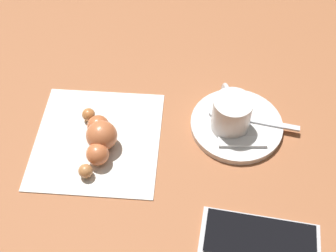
{
  "coord_description": "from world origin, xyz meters",
  "views": [
    {
      "loc": [
        -0.0,
        -0.41,
        0.54
      ],
      "look_at": [
        -0.01,
        0.0,
        0.02
      ],
      "focal_mm": 46.7,
      "sensor_mm": 36.0,
      "label": 1
    }
  ],
  "objects_px": {
    "sugar_packet": "(243,142)",
    "croissant": "(99,137)",
    "espresso_cup": "(232,113)",
    "saucer": "(237,125)",
    "napkin": "(98,139)",
    "teaspoon": "(239,117)",
    "cell_phone": "(260,239)"
  },
  "relations": [
    {
      "from": "saucer",
      "to": "teaspoon",
      "type": "distance_m",
      "value": 0.01
    },
    {
      "from": "espresso_cup",
      "to": "napkin",
      "type": "xyz_separation_m",
      "value": [
        -0.2,
        -0.02,
        -0.04
      ]
    },
    {
      "from": "napkin",
      "to": "croissant",
      "type": "bearing_deg",
      "value": -62.7
    },
    {
      "from": "teaspoon",
      "to": "cell_phone",
      "type": "distance_m",
      "value": 0.2
    },
    {
      "from": "teaspoon",
      "to": "croissant",
      "type": "relative_size",
      "value": 1.07
    },
    {
      "from": "cell_phone",
      "to": "sugar_packet",
      "type": "bearing_deg",
      "value": 94.35
    },
    {
      "from": "saucer",
      "to": "sugar_packet",
      "type": "relative_size",
      "value": 2.01
    },
    {
      "from": "napkin",
      "to": "croissant",
      "type": "relative_size",
      "value": 1.48
    },
    {
      "from": "saucer",
      "to": "napkin",
      "type": "xyz_separation_m",
      "value": [
        -0.21,
        -0.03,
        -0.0
      ]
    },
    {
      "from": "napkin",
      "to": "cell_phone",
      "type": "height_order",
      "value": "cell_phone"
    },
    {
      "from": "saucer",
      "to": "cell_phone",
      "type": "height_order",
      "value": "saucer"
    },
    {
      "from": "saucer",
      "to": "espresso_cup",
      "type": "xyz_separation_m",
      "value": [
        -0.01,
        -0.0,
        0.03
      ]
    },
    {
      "from": "sugar_packet",
      "to": "cell_phone",
      "type": "distance_m",
      "value": 0.15
    },
    {
      "from": "sugar_packet",
      "to": "croissant",
      "type": "xyz_separation_m",
      "value": [
        -0.21,
        -0.0,
        0.01
      ]
    },
    {
      "from": "teaspoon",
      "to": "saucer",
      "type": "bearing_deg",
      "value": -111.17
    },
    {
      "from": "espresso_cup",
      "to": "croissant",
      "type": "relative_size",
      "value": 0.65
    },
    {
      "from": "sugar_packet",
      "to": "espresso_cup",
      "type": "bearing_deg",
      "value": 116.05
    },
    {
      "from": "sugar_packet",
      "to": "napkin",
      "type": "bearing_deg",
      "value": 176.71
    },
    {
      "from": "saucer",
      "to": "croissant",
      "type": "height_order",
      "value": "croissant"
    },
    {
      "from": "napkin",
      "to": "cell_phone",
      "type": "relative_size",
      "value": 1.19
    },
    {
      "from": "teaspoon",
      "to": "cell_phone",
      "type": "xyz_separation_m",
      "value": [
        0.01,
        -0.2,
        -0.01
      ]
    },
    {
      "from": "teaspoon",
      "to": "napkin",
      "type": "bearing_deg",
      "value": -170.18
    },
    {
      "from": "teaspoon",
      "to": "croissant",
      "type": "bearing_deg",
      "value": -166.89
    },
    {
      "from": "espresso_cup",
      "to": "sugar_packet",
      "type": "relative_size",
      "value": 1.21
    },
    {
      "from": "teaspoon",
      "to": "napkin",
      "type": "xyz_separation_m",
      "value": [
        -0.22,
        -0.04,
        -0.01
      ]
    },
    {
      "from": "teaspoon",
      "to": "sugar_packet",
      "type": "distance_m",
      "value": 0.05
    },
    {
      "from": "espresso_cup",
      "to": "napkin",
      "type": "distance_m",
      "value": 0.21
    },
    {
      "from": "espresso_cup",
      "to": "cell_phone",
      "type": "xyz_separation_m",
      "value": [
        0.03,
        -0.18,
        -0.04
      ]
    },
    {
      "from": "saucer",
      "to": "sugar_packet",
      "type": "distance_m",
      "value": 0.04
    },
    {
      "from": "cell_phone",
      "to": "saucer",
      "type": "bearing_deg",
      "value": 94.9
    },
    {
      "from": "espresso_cup",
      "to": "croissant",
      "type": "distance_m",
      "value": 0.2
    },
    {
      "from": "espresso_cup",
      "to": "napkin",
      "type": "relative_size",
      "value": 0.44
    }
  ]
}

